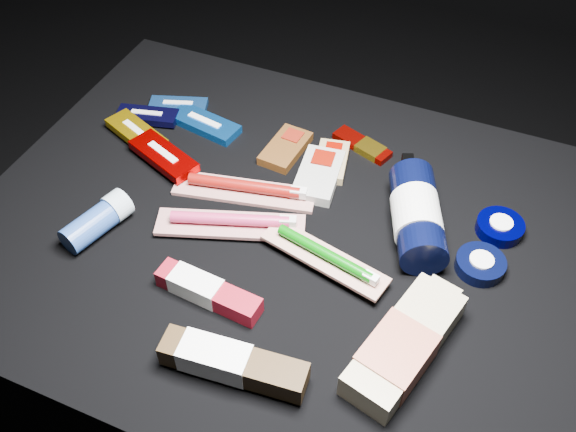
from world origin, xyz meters
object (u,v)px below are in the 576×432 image
at_px(lotion_bottle, 417,215).
at_px(bodywash_bottle, 403,347).
at_px(deodorant_stick, 98,221).
at_px(toothpaste_carton_red, 204,290).

distance_m(lotion_bottle, bodywash_bottle, 0.23).
height_order(deodorant_stick, toothpaste_carton_red, deodorant_stick).
height_order(lotion_bottle, toothpaste_carton_red, lotion_bottle).
xyz_separation_m(deodorant_stick, toothpaste_carton_red, (0.21, -0.05, -0.01)).
bearing_deg(deodorant_stick, bodywash_bottle, 12.65).
height_order(bodywash_bottle, toothpaste_carton_red, bodywash_bottle).
distance_m(lotion_bottle, toothpaste_carton_red, 0.35).
distance_m(bodywash_bottle, deodorant_stick, 0.51).
height_order(lotion_bottle, bodywash_bottle, lotion_bottle).
distance_m(deodorant_stick, toothpaste_carton_red, 0.22).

